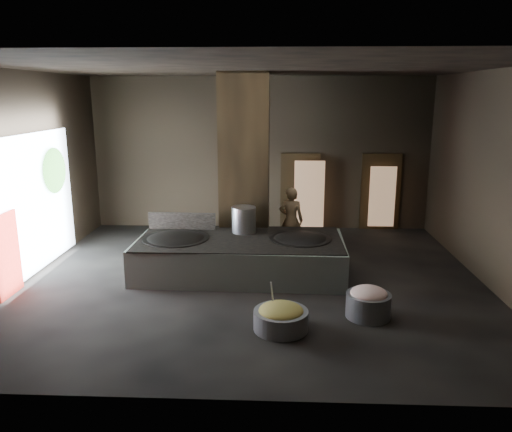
{
  "coord_description": "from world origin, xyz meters",
  "views": [
    {
      "loc": [
        0.52,
        -10.38,
        3.98
      ],
      "look_at": [
        0.03,
        0.79,
        1.25
      ],
      "focal_mm": 35.0,
      "sensor_mm": 36.0,
      "label": 1
    }
  ],
  "objects_px": {
    "meat_basin": "(368,305)",
    "wok_right": "(300,242)",
    "wok_left": "(176,242)",
    "stock_pot": "(244,220)",
    "veg_basin": "(281,320)",
    "hearth_platform": "(240,257)",
    "cook": "(291,220)"
  },
  "relations": [
    {
      "from": "hearth_platform",
      "to": "wok_left",
      "type": "relative_size",
      "value": 3.17
    },
    {
      "from": "hearth_platform",
      "to": "wok_right",
      "type": "xyz_separation_m",
      "value": [
        1.35,
        0.05,
        0.35
      ]
    },
    {
      "from": "wok_left",
      "to": "stock_pot",
      "type": "bearing_deg",
      "value": 21.8
    },
    {
      "from": "stock_pot",
      "to": "cook",
      "type": "xyz_separation_m",
      "value": [
        1.14,
        1.11,
        -0.28
      ]
    },
    {
      "from": "meat_basin",
      "to": "wok_right",
      "type": "bearing_deg",
      "value": 117.69
    },
    {
      "from": "wok_right",
      "to": "stock_pot",
      "type": "distance_m",
      "value": 1.44
    },
    {
      "from": "hearth_platform",
      "to": "meat_basin",
      "type": "relative_size",
      "value": 5.68
    },
    {
      "from": "wok_left",
      "to": "meat_basin",
      "type": "xyz_separation_m",
      "value": [
        3.97,
        -2.12,
        -0.53
      ]
    },
    {
      "from": "cook",
      "to": "meat_basin",
      "type": "distance_m",
      "value": 4.11
    },
    {
      "from": "wok_left",
      "to": "wok_right",
      "type": "height_order",
      "value": "wok_left"
    },
    {
      "from": "wok_left",
      "to": "meat_basin",
      "type": "distance_m",
      "value": 4.53
    },
    {
      "from": "meat_basin",
      "to": "wok_left",
      "type": "bearing_deg",
      "value": 151.85
    },
    {
      "from": "wok_left",
      "to": "stock_pot",
      "type": "height_order",
      "value": "stock_pot"
    },
    {
      "from": "hearth_platform",
      "to": "stock_pot",
      "type": "xyz_separation_m",
      "value": [
        0.05,
        0.55,
        0.73
      ]
    },
    {
      "from": "hearth_platform",
      "to": "wok_left",
      "type": "xyz_separation_m",
      "value": [
        -1.45,
        -0.05,
        0.35
      ]
    },
    {
      "from": "stock_pot",
      "to": "veg_basin",
      "type": "relative_size",
      "value": 0.64
    },
    {
      "from": "wok_left",
      "to": "stock_pot",
      "type": "xyz_separation_m",
      "value": [
        1.5,
        0.6,
        0.38
      ]
    },
    {
      "from": "stock_pot",
      "to": "meat_basin",
      "type": "relative_size",
      "value": 0.74
    },
    {
      "from": "veg_basin",
      "to": "meat_basin",
      "type": "relative_size",
      "value": 1.17
    },
    {
      "from": "wok_left",
      "to": "meat_basin",
      "type": "relative_size",
      "value": 1.79
    },
    {
      "from": "wok_right",
      "to": "veg_basin",
      "type": "distance_m",
      "value": 2.9
    },
    {
      "from": "wok_left",
      "to": "veg_basin",
      "type": "relative_size",
      "value": 1.54
    },
    {
      "from": "wok_left",
      "to": "wok_right",
      "type": "bearing_deg",
      "value": 2.05
    },
    {
      "from": "stock_pot",
      "to": "meat_basin",
      "type": "distance_m",
      "value": 3.78
    },
    {
      "from": "cook",
      "to": "veg_basin",
      "type": "xyz_separation_m",
      "value": [
        -0.27,
        -4.42,
        -0.68
      ]
    },
    {
      "from": "hearth_platform",
      "to": "wok_left",
      "type": "bearing_deg",
      "value": -176.55
    },
    {
      "from": "stock_pot",
      "to": "cook",
      "type": "distance_m",
      "value": 1.61
    },
    {
      "from": "stock_pot",
      "to": "wok_left",
      "type": "bearing_deg",
      "value": -158.2
    },
    {
      "from": "wok_left",
      "to": "veg_basin",
      "type": "distance_m",
      "value": 3.64
    },
    {
      "from": "wok_right",
      "to": "wok_left",
      "type": "bearing_deg",
      "value": -177.95
    },
    {
      "from": "veg_basin",
      "to": "meat_basin",
      "type": "bearing_deg",
      "value": 20.09
    },
    {
      "from": "hearth_platform",
      "to": "meat_basin",
      "type": "bearing_deg",
      "value": -39.33
    }
  ]
}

